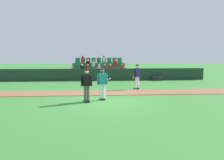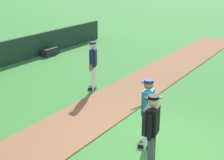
# 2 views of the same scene
# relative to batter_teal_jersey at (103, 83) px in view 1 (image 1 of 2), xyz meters

# --- Properties ---
(ground_plane) EXTENTS (80.00, 80.00, 0.00)m
(ground_plane) POSITION_rel_batter_teal_jersey_xyz_m (-0.07, -0.41, -0.97)
(ground_plane) COLOR #387A33
(infield_dirt_path) EXTENTS (28.00, 1.95, 0.03)m
(infield_dirt_path) POSITION_rel_batter_teal_jersey_xyz_m (-0.07, 2.25, -0.95)
(infield_dirt_path) COLOR brown
(infield_dirt_path) RESTS_ON ground
(dugout_fence) EXTENTS (20.00, 0.16, 1.11)m
(dugout_fence) POSITION_rel_batter_teal_jersey_xyz_m (-0.07, 8.62, -0.41)
(dugout_fence) COLOR #1E3828
(dugout_fence) RESTS_ON ground
(stadium_bleachers) EXTENTS (5.55, 2.95, 2.30)m
(stadium_bleachers) POSITION_rel_batter_teal_jersey_xyz_m (-0.07, 10.48, -0.33)
(stadium_bleachers) COLOR slate
(stadium_bleachers) RESTS_ON ground
(batter_teal_jersey) EXTENTS (0.73, 0.72, 1.76)m
(batter_teal_jersey) POSITION_rel_batter_teal_jersey_xyz_m (0.00, 0.00, 0.00)
(batter_teal_jersey) COLOR white
(batter_teal_jersey) RESTS_ON ground
(umpire_home_plate) EXTENTS (0.58, 0.36, 1.76)m
(umpire_home_plate) POSITION_rel_batter_teal_jersey_xyz_m (-0.85, -0.53, 0.03)
(umpire_home_plate) COLOR #4C4C4C
(umpire_home_plate) RESTS_ON ground
(runner_navy_jersey) EXTENTS (0.65, 0.42, 1.76)m
(runner_navy_jersey) POSITION_rel_batter_teal_jersey_xyz_m (2.55, 3.48, -0.01)
(runner_navy_jersey) COLOR white
(runner_navy_jersey) RESTS_ON ground
(equipment_bag) EXTENTS (0.90, 0.36, 0.36)m
(equipment_bag) POSITION_rel_batter_teal_jersey_xyz_m (5.30, 8.17, -0.79)
(equipment_bag) COLOR #232328
(equipment_bag) RESTS_ON ground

